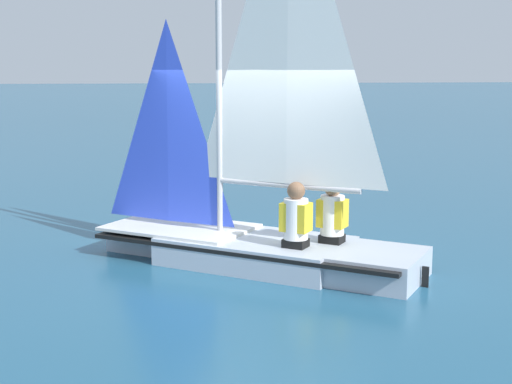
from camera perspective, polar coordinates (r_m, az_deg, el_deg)
ground_plane at (r=9.35m, az=-0.00°, el=-5.76°), size 260.00×260.00×0.00m
sailboat_main at (r=9.18m, az=0.03°, el=-1.32°), size 3.63×4.16×5.25m
sailor_helm at (r=8.72m, az=3.20°, el=-2.71°), size 0.42×0.43×1.16m
sailor_crew at (r=8.99m, az=6.12°, el=-2.30°), size 0.42×0.43×1.16m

